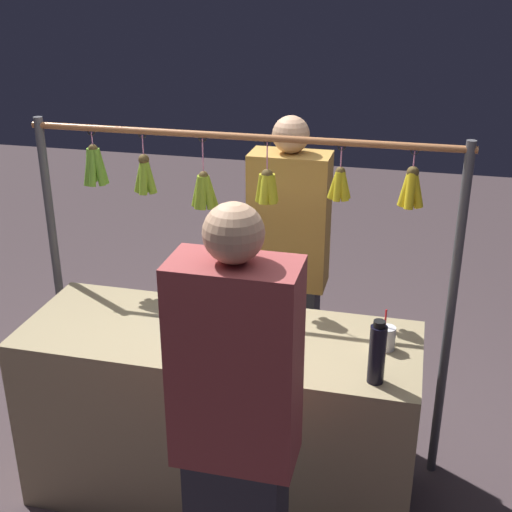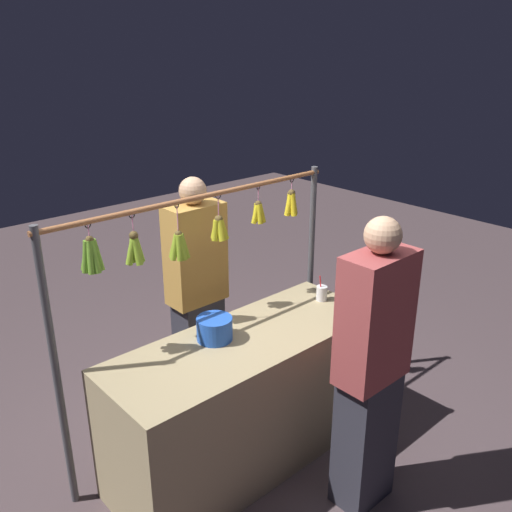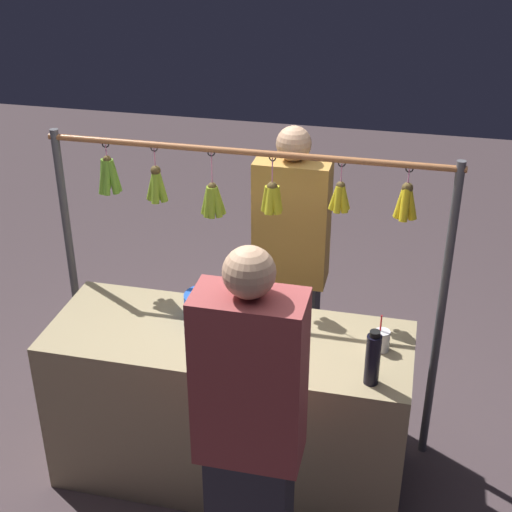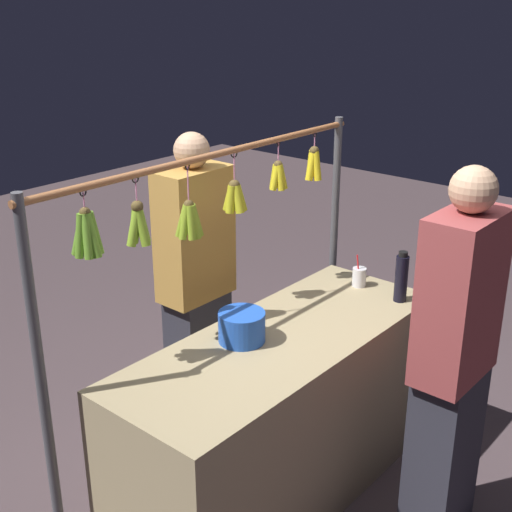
# 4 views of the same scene
# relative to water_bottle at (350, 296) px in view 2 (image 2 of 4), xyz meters

# --- Properties ---
(ground_plane) EXTENTS (12.00, 12.00, 0.00)m
(ground_plane) POSITION_rel_water_bottle_xyz_m (0.71, -0.22, -1.01)
(ground_plane) COLOR #4B3C3F
(market_counter) EXTENTS (1.79, 0.67, 0.88)m
(market_counter) POSITION_rel_water_bottle_xyz_m (0.71, -0.22, -0.57)
(market_counter) COLOR tan
(market_counter) RESTS_ON ground
(display_rack) EXTENTS (2.07, 0.13, 1.72)m
(display_rack) POSITION_rel_water_bottle_xyz_m (0.74, -0.62, 0.24)
(display_rack) COLOR #4C4C51
(display_rack) RESTS_ON ground
(water_bottle) EXTENTS (0.07, 0.07, 0.27)m
(water_bottle) POSITION_rel_water_bottle_xyz_m (0.00, 0.00, 0.00)
(water_bottle) COLOR black
(water_bottle) RESTS_ON market_counter
(blue_bucket) EXTENTS (0.22, 0.22, 0.14)m
(blue_bucket) POSITION_rel_water_bottle_xyz_m (0.86, -0.33, -0.06)
(blue_bucket) COLOR blue
(blue_bucket) RESTS_ON market_counter
(drink_cup) EXTENTS (0.07, 0.07, 0.18)m
(drink_cup) POSITION_rel_water_bottle_xyz_m (-0.02, -0.26, -0.08)
(drink_cup) COLOR silver
(drink_cup) RESTS_ON market_counter
(vendor_person) EXTENTS (0.41, 0.22, 1.72)m
(vendor_person) POSITION_rel_water_bottle_xyz_m (0.54, -0.95, -0.16)
(vendor_person) COLOR #2D2D38
(vendor_person) RESTS_ON ground
(customer_person) EXTENTS (0.42, 0.23, 1.75)m
(customer_person) POSITION_rel_water_bottle_xyz_m (0.43, 0.50, -0.14)
(customer_person) COLOR #2D2D38
(customer_person) RESTS_ON ground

